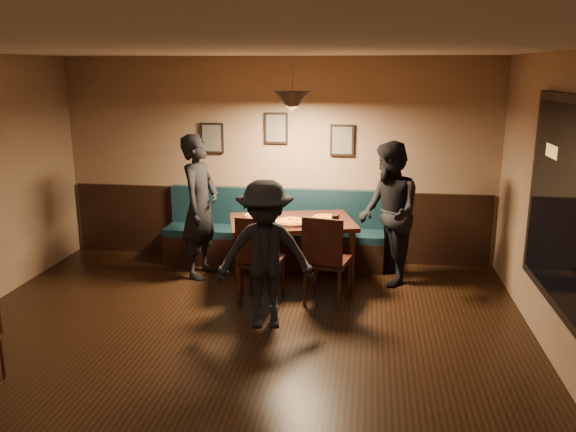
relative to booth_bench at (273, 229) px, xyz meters
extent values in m
plane|color=black|center=(0.00, -3.20, -0.50)|extent=(7.00, 7.00, 0.00)
plane|color=silver|center=(0.00, -3.20, 2.30)|extent=(7.00, 7.00, 0.00)
plane|color=#8C704F|center=(0.00, 0.30, 0.90)|extent=(6.00, 0.00, 6.00)
cube|color=black|center=(0.00, 0.27, 0.00)|extent=(5.88, 0.06, 1.00)
cube|color=black|center=(2.96, -2.70, 1.00)|extent=(0.06, 2.56, 1.86)
plane|color=black|center=(2.93, -2.70, 1.00)|extent=(0.00, 2.40, 2.40)
cube|color=black|center=(-0.90, 0.27, 1.20)|extent=(0.32, 0.04, 0.42)
cube|color=black|center=(0.00, 0.27, 1.35)|extent=(0.32, 0.04, 0.42)
cube|color=black|center=(0.90, 0.27, 1.20)|extent=(0.32, 0.04, 0.42)
cone|color=black|center=(0.35, -0.67, 1.75)|extent=(0.44, 0.44, 0.25)
cube|color=black|center=(0.35, -0.67, -0.10)|extent=(1.71, 1.33, 0.81)
imported|color=black|center=(-0.85, -0.58, 0.42)|extent=(0.54, 0.73, 1.85)
imported|color=black|center=(1.53, -0.50, 0.39)|extent=(0.88, 1.02, 1.79)
imported|color=black|center=(0.25, -1.99, 0.28)|extent=(1.09, 0.74, 1.56)
cylinder|color=orange|center=(-0.08, -0.58, 0.33)|extent=(0.49, 0.49, 0.04)
cylinder|color=orange|center=(0.36, -0.83, 0.33)|extent=(0.42, 0.42, 0.04)
cylinder|color=#C96125|center=(0.76, -0.55, 0.33)|extent=(0.36, 0.36, 0.04)
cylinder|color=black|center=(0.90, -0.98, 0.39)|extent=(0.09, 0.09, 0.16)
cylinder|color=maroon|center=(0.92, -0.68, 0.37)|extent=(0.04, 0.04, 0.12)
cube|color=#1C6920|center=(-0.23, -0.45, 0.31)|extent=(0.15, 0.15, 0.01)
cube|color=#1B6826|center=(-0.19, -0.95, 0.31)|extent=(0.20, 0.20, 0.01)
cube|color=#BBBBBF|center=(0.36, -1.01, 0.31)|extent=(0.21, 0.06, 0.00)
camera|label=1|loc=(1.28, -7.61, 2.14)|focal=36.42mm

